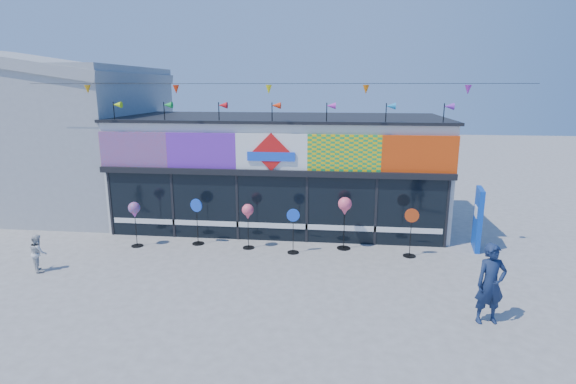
% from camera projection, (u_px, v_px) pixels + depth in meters
% --- Properties ---
extents(ground, '(80.00, 80.00, 0.00)m').
position_uv_depth(ground, '(254.00, 282.00, 12.29)').
color(ground, slate).
rests_on(ground, ground).
extents(kite_shop, '(16.00, 5.70, 5.31)m').
position_uv_depth(kite_shop, '(281.00, 169.00, 17.56)').
color(kite_shop, silver).
rests_on(kite_shop, ground).
extents(neighbour_building, '(8.18, 7.20, 6.87)m').
position_uv_depth(neighbour_building, '(56.00, 134.00, 19.43)').
color(neighbour_building, '#9DA0A2').
rests_on(neighbour_building, ground).
extents(blue_sign, '(0.30, 1.03, 2.03)m').
position_uv_depth(blue_sign, '(478.00, 219.00, 14.56)').
color(blue_sign, '#0B3DAF').
rests_on(blue_sign, ground).
extents(spinner_0, '(0.39, 0.39, 1.53)m').
position_uv_depth(spinner_0, '(134.00, 211.00, 14.74)').
color(spinner_0, black).
rests_on(spinner_0, ground).
extents(spinner_1, '(0.44, 0.40, 1.58)m').
position_uv_depth(spinner_1, '(197.00, 220.00, 15.05)').
color(spinner_1, black).
rests_on(spinner_1, ground).
extents(spinner_2, '(0.38, 0.38, 1.51)m').
position_uv_depth(spinner_2, '(248.00, 213.00, 14.57)').
color(spinner_2, black).
rests_on(spinner_2, ground).
extents(spinner_3, '(0.41, 0.37, 1.46)m').
position_uv_depth(spinner_3, '(293.00, 230.00, 14.25)').
color(spinner_3, black).
rests_on(spinner_3, ground).
extents(spinner_4, '(0.44, 0.44, 1.75)m').
position_uv_depth(spinner_4, '(345.00, 208.00, 14.48)').
color(spinner_4, black).
rests_on(spinner_4, ground).
extents(spinner_5, '(0.44, 0.40, 1.56)m').
position_uv_depth(spinner_5, '(411.00, 231.00, 13.94)').
color(spinner_5, black).
rests_on(spinner_5, ground).
extents(adult_man, '(0.75, 0.56, 1.86)m').
position_uv_depth(adult_man, '(491.00, 284.00, 9.99)').
color(adult_man, '#162345').
rests_on(adult_man, ground).
extents(child, '(0.59, 0.60, 1.10)m').
position_uv_depth(child, '(38.00, 253.00, 12.92)').
color(child, silver).
rests_on(child, ground).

